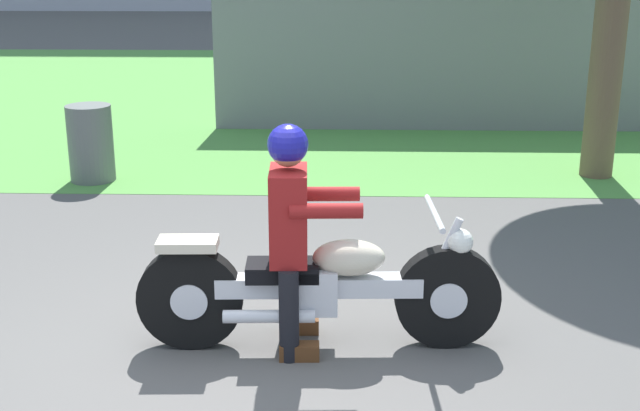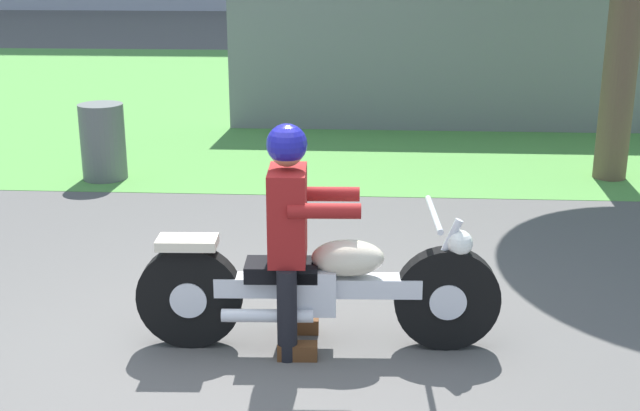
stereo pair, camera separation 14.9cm
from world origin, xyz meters
name	(u,v)px [view 2 (the right image)]	position (x,y,z in m)	size (l,w,h in m)	color
ground	(217,374)	(0.00, 0.00, 0.00)	(120.00, 120.00, 0.00)	#565451
grass_verge	(319,93)	(0.00, 9.64, 0.00)	(60.00, 12.00, 0.01)	#549342
motorcycle_lead	(319,287)	(0.57, 0.40, 0.39)	(2.22, 0.66, 0.88)	black
rider_lead	(291,220)	(0.40, 0.39, 0.82)	(0.56, 0.48, 1.40)	black
trash_can	(103,142)	(-1.95, 4.15, 0.40)	(0.47, 0.47, 0.80)	#595E5B
fence_segment	(493,64)	(2.46, 6.80, 0.90)	(7.00, 0.06, 1.80)	slate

